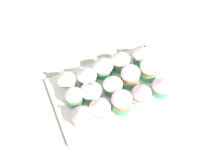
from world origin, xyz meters
TOP-DOWN VIEW (x-y plane):
  - ground_plane at (0.00, 0.00)cm, footprint 180.00×180.00cm
  - baking_tray at (0.00, 0.00)cm, footprint 36.12×23.64cm
  - cupcake_0 at (-13.17, -6.03)cm, footprint 6.18×6.18cm
  - cupcake_1 at (-5.92, -6.83)cm, footprint 5.92×5.92cm
  - cupcake_2 at (0.44, -6.89)cm, footprint 6.34×6.34cm
  - cupcake_3 at (5.89, -5.55)cm, footprint 6.05×6.05cm
  - cupcake_4 at (12.08, -6.75)cm, footprint 5.64×5.64cm
  - cupcake_5 at (-12.35, -0.02)cm, footprint 5.98×5.98cm
  - cupcake_6 at (-6.00, 0.08)cm, footprint 5.86×5.86cm
  - cupcake_7 at (-0.35, 0.63)cm, footprint 5.83×5.83cm
  - cupcake_8 at (6.67, 0.10)cm, footprint 6.34×6.34cm
  - cupcake_9 at (11.76, -0.54)cm, footprint 5.34×5.34cm
  - cupcake_10 at (-12.99, 6.71)cm, footprint 5.77×5.77cm
  - cupcake_11 at (-6.41, 6.65)cm, footprint 5.77×5.77cm
  - cupcake_12 at (0.01, 6.90)cm, footprint 6.00×6.00cm
  - cupcake_13 at (6.28, 5.97)cm, footprint 6.11×6.11cm
  - cupcake_14 at (11.80, 6.45)cm, footprint 6.03×6.03cm

SIDE VIEW (x-z plane):
  - ground_plane at x=0.00cm, z-range -3.00..0.00cm
  - baking_tray at x=0.00cm, z-range 0.00..1.20cm
  - cupcake_1 at x=-5.92cm, z-range 1.22..8.20cm
  - cupcake_10 at x=-12.99cm, z-range 1.38..8.10cm
  - cupcake_12 at x=0.01cm, z-range 1.30..8.23cm
  - cupcake_5 at x=-12.35cm, z-range 1.41..8.31cm
  - cupcake_2 at x=0.44cm, z-range 1.34..8.46cm
  - cupcake_4 at x=12.08cm, z-range 1.16..8.66cm
  - cupcake_6 at x=-6.00cm, z-range 1.25..8.59cm
  - cupcake_8 at x=6.67cm, z-range 1.20..8.87cm
  - cupcake_13 at x=6.28cm, z-range 1.24..8.86cm
  - cupcake_0 at x=-13.17cm, z-range 1.25..8.89cm
  - cupcake_3 at x=5.89cm, z-range 1.38..8.84cm
  - cupcake_14 at x=11.80cm, z-range 1.20..9.03cm
  - cupcake_11 at x=-6.41cm, z-range 1.23..9.04cm
  - cupcake_7 at x=-0.35cm, z-range 1.41..8.87cm
  - cupcake_9 at x=11.76cm, z-range 1.27..9.15cm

